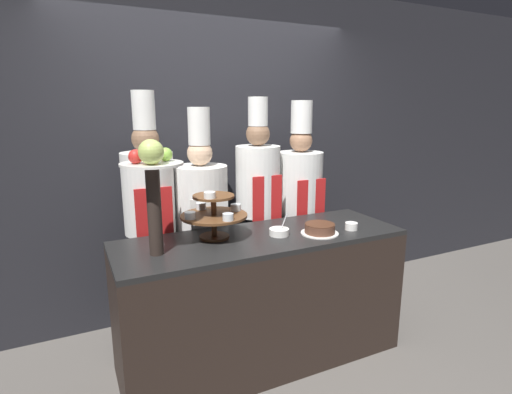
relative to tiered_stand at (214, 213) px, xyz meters
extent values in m
plane|color=#5B5651|center=(0.31, -0.43, -1.10)|extent=(14.00, 14.00, 0.00)
cube|color=#232328|center=(0.31, 0.84, 0.30)|extent=(10.00, 0.06, 2.80)
cube|color=black|center=(0.31, -0.10, -0.66)|extent=(1.98, 0.67, 0.90)
cube|color=black|center=(0.31, -0.10, -0.19)|extent=(1.98, 0.67, 0.03)
cylinder|color=brown|center=(0.00, 0.00, -0.16)|extent=(0.20, 0.20, 0.02)
cylinder|color=brown|center=(0.00, 0.00, -0.03)|extent=(0.04, 0.04, 0.29)
cylinder|color=brown|center=(0.00, 0.00, -0.02)|extent=(0.44, 0.44, 0.02)
cylinder|color=brown|center=(0.00, 0.00, 0.11)|extent=(0.27, 0.27, 0.02)
cylinder|color=silver|center=(-0.17, -0.03, 0.01)|extent=(0.07, 0.07, 0.04)
cylinder|color=gold|center=(-0.17, -0.03, 0.00)|extent=(0.06, 0.06, 0.03)
cylinder|color=silver|center=(0.03, -0.17, 0.01)|extent=(0.07, 0.07, 0.04)
cylinder|color=green|center=(0.03, -0.17, 0.00)|extent=(0.06, 0.06, 0.03)
cylinder|color=silver|center=(0.17, 0.04, 0.01)|extent=(0.07, 0.07, 0.04)
cylinder|color=red|center=(0.17, 0.04, 0.00)|extent=(0.06, 0.06, 0.03)
cylinder|color=silver|center=(-0.03, 0.17, 0.01)|extent=(0.07, 0.07, 0.04)
cylinder|color=beige|center=(-0.03, 0.17, 0.00)|extent=(0.06, 0.06, 0.03)
cylinder|color=white|center=(-0.05, -0.07, 0.14)|extent=(0.07, 0.07, 0.04)
cylinder|color=#2D231E|center=(-0.41, -0.14, 0.09)|extent=(0.08, 0.08, 0.53)
cylinder|color=white|center=(-0.41, -0.14, 0.37)|extent=(0.36, 0.36, 0.01)
sphere|color=#84B742|center=(-0.32, -0.11, 0.42)|extent=(0.08, 0.08, 0.08)
sphere|color=orange|center=(-0.39, -0.05, 0.42)|extent=(0.09, 0.09, 0.09)
sphere|color=red|center=(-0.50, -0.15, 0.42)|extent=(0.08, 0.08, 0.08)
sphere|color=#ADC160|center=(-0.43, -0.23, 0.45)|extent=(0.14, 0.14, 0.14)
cylinder|color=white|center=(0.69, -0.23, -0.17)|extent=(0.26, 0.26, 0.01)
cylinder|color=brown|center=(0.69, -0.23, -0.14)|extent=(0.21, 0.21, 0.06)
cylinder|color=#472819|center=(0.69, -0.23, -0.10)|extent=(0.20, 0.20, 0.01)
cylinder|color=white|center=(0.94, -0.25, -0.15)|extent=(0.09, 0.09, 0.05)
cylinder|color=white|center=(0.42, -0.14, -0.15)|extent=(0.14, 0.14, 0.05)
cylinder|color=#BCBCC1|center=(0.46, -0.14, -0.08)|extent=(0.05, 0.01, 0.11)
cube|color=black|center=(-0.33, 0.45, -0.66)|extent=(0.27, 0.15, 0.89)
cylinder|color=white|center=(-0.33, 0.45, 0.08)|extent=(0.37, 0.37, 0.59)
cube|color=red|center=(-0.33, 0.28, -0.04)|extent=(0.26, 0.01, 0.38)
sphere|color=#846047|center=(-0.33, 0.45, 0.47)|extent=(0.19, 0.19, 0.19)
cylinder|color=white|center=(-0.33, 0.45, 0.66)|extent=(0.16, 0.16, 0.27)
cube|color=black|center=(0.06, 0.45, -0.70)|extent=(0.30, 0.17, 0.81)
cylinder|color=white|center=(0.06, 0.45, -0.02)|extent=(0.41, 0.41, 0.55)
cube|color=white|center=(0.06, 0.26, -0.13)|extent=(0.28, 0.01, 0.35)
sphere|color=#DBB28E|center=(0.06, 0.45, 0.34)|extent=(0.19, 0.19, 0.19)
cylinder|color=white|center=(0.06, 0.45, 0.54)|extent=(0.16, 0.16, 0.28)
cube|color=#28282D|center=(0.54, 0.45, -0.65)|extent=(0.27, 0.15, 0.92)
cylinder|color=white|center=(0.54, 0.45, 0.10)|extent=(0.36, 0.36, 0.57)
cube|color=red|center=(0.54, 0.28, -0.02)|extent=(0.25, 0.01, 0.36)
sphere|color=#846047|center=(0.54, 0.45, 0.47)|extent=(0.19, 0.19, 0.19)
cylinder|color=white|center=(0.54, 0.45, 0.65)|extent=(0.16, 0.16, 0.22)
cube|color=black|center=(0.95, 0.45, -0.67)|extent=(0.29, 0.16, 0.87)
cylinder|color=white|center=(0.95, 0.45, 0.04)|extent=(0.38, 0.38, 0.54)
cube|color=red|center=(0.95, 0.27, -0.07)|extent=(0.27, 0.01, 0.35)
sphere|color=#A37556|center=(0.95, 0.45, 0.41)|extent=(0.19, 0.19, 0.19)
cylinder|color=white|center=(0.95, 0.45, 0.60)|extent=(0.18, 0.18, 0.27)
camera|label=1|loc=(-0.85, -2.41, 0.69)|focal=28.00mm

